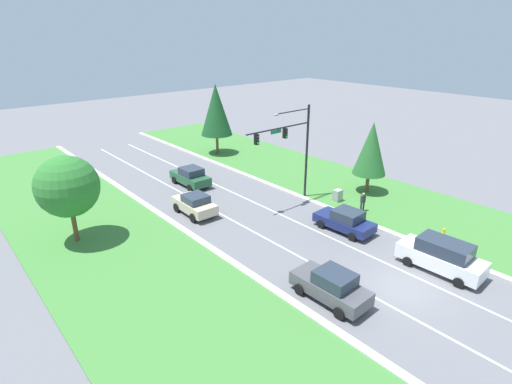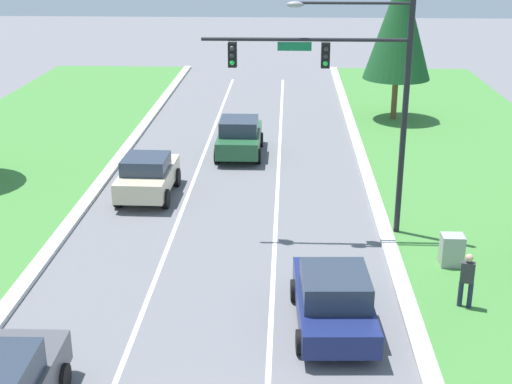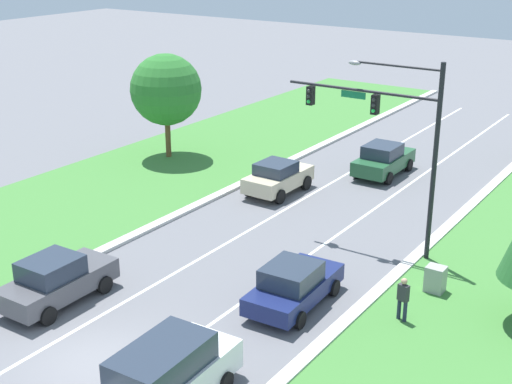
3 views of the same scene
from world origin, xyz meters
The scene contains 12 objects.
ground_plane centered at (0.00, 0.00, 0.00)m, with size 160.00×160.00×0.00m, color slate.
lane_stripe_inner_left centered at (-1.80, 0.00, 0.00)m, with size 0.14×81.00×0.01m.
lane_stripe_inner_right centered at (1.80, 0.00, 0.00)m, with size 0.14×81.00×0.01m.
traffic_signal_mast centered at (4.18, 13.08, 5.41)m, with size 6.82×0.41×8.20m.
champagne_sedan centered at (-3.36, 16.40, 0.88)m, with size 2.15×4.15×1.72m.
navy_sedan centered at (3.46, 6.70, 0.82)m, with size 2.29×4.52×1.67m.
forest_sedan centered at (-0.09, 22.22, 0.90)m, with size 2.13×4.50×1.80m.
graphite_sedan centered at (-3.82, 2.06, 0.90)m, with size 2.14×4.47×1.82m.
white_suv centered at (3.57, -0.49, 1.04)m, with size 2.25×5.11×2.07m.
utility_cabinet centered at (7.39, 10.48, 0.54)m, with size 0.70×0.60×1.09m.
pedestrian centered at (7.21, 7.79, 0.94)m, with size 0.43×0.31×1.69m.
oak_near_left_tree centered at (-12.14, 17.99, 4.15)m, with size 4.19×4.19×6.25m.
Camera 3 is at (15.21, -13.13, 12.81)m, focal length 50.00 mm.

